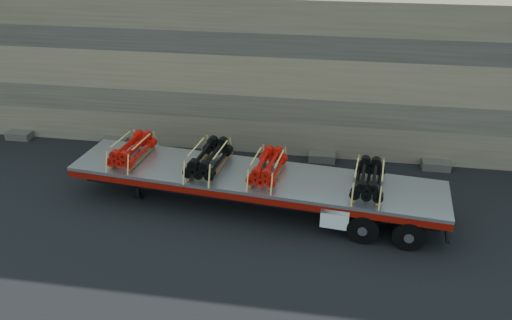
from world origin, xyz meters
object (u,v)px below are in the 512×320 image
(bundle_midfront, at_px, (209,159))
(bundle_front, at_px, (132,150))
(trailer, at_px, (253,190))
(bundle_rear, at_px, (369,179))
(bundle_midrear, at_px, (267,167))

(bundle_midfront, bearing_deg, bundle_front, 180.00)
(trailer, bearing_deg, bundle_rear, 0.00)
(bundle_front, xyz_separation_m, bundle_midrear, (5.48, -0.57, -0.01))
(trailer, xyz_separation_m, bundle_front, (-4.93, 0.51, 1.09))
(bundle_midrear, xyz_separation_m, bundle_rear, (3.65, -0.38, 0.01))
(bundle_midrear, bearing_deg, bundle_front, -180.00)
(bundle_midrear, relative_size, bundle_rear, 0.97)
(bundle_midrear, bearing_deg, trailer, -180.00)
(trailer, distance_m, bundle_midfront, 2.07)
(bundle_midrear, bearing_deg, bundle_midfront, -180.00)
(bundle_front, relative_size, bundle_midfront, 0.92)
(bundle_rear, bearing_deg, bundle_midfront, -180.00)
(bundle_front, distance_m, bundle_midfront, 3.21)
(bundle_front, xyz_separation_m, bundle_midfront, (3.19, -0.33, 0.03))
(bundle_front, height_order, bundle_midrear, bundle_front)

